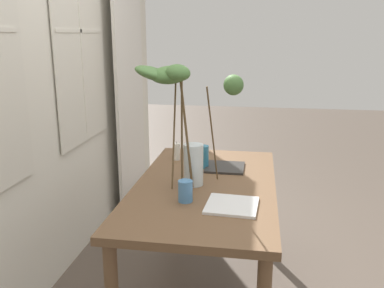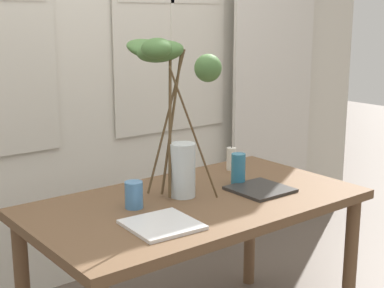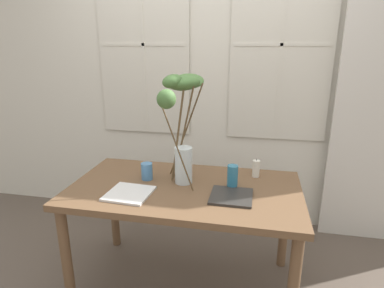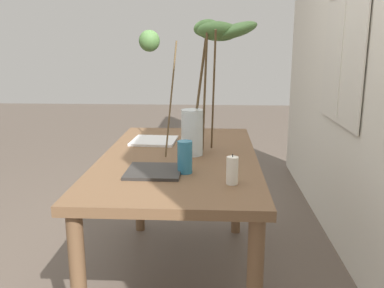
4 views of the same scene
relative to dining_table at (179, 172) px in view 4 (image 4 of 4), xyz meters
name	(u,v)px [view 4 (image 4 of 4)]	position (x,y,z in m)	size (l,w,h in m)	color
ground	(180,282)	(0.00, 0.00, -0.65)	(14.00, 14.00, 0.00)	brown
dining_table	(179,172)	(0.00, 0.00, 0.00)	(1.46, 0.81, 0.74)	brown
vase_with_branches	(206,63)	(-0.04, 0.14, 0.56)	(0.29, 0.63, 0.71)	silver
drinking_glass_blue_left	(195,134)	(-0.27, 0.07, 0.15)	(0.08, 0.08, 0.11)	#4C84BC
drinking_glass_blue_right	(185,157)	(0.30, 0.05, 0.16)	(0.07, 0.07, 0.15)	teal
plate_square_left	(154,141)	(-0.30, -0.18, 0.10)	(0.26, 0.26, 0.01)	white
plate_square_right	(154,171)	(0.30, -0.09, 0.10)	(0.25, 0.25, 0.01)	#2D2B28
pillar_candle	(232,170)	(0.44, 0.26, 0.15)	(0.05, 0.05, 0.13)	silver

